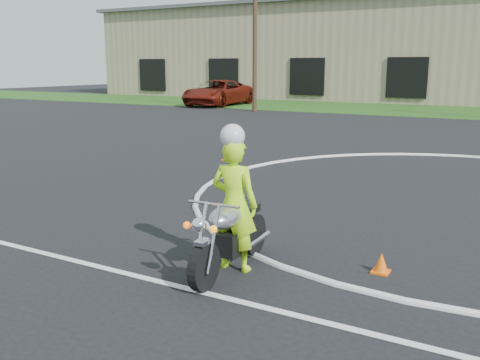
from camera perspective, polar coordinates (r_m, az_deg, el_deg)
The scene contains 5 objects.
ground at distance 9.87m, azimuth 21.15°, elevation -5.68°, with size 120.00×120.00×0.00m, color black.
primary_motorcycle at distance 7.54m, azimuth -1.11°, elevation -5.87°, with size 0.76×2.16×1.13m.
rider_primary_grp at distance 7.53m, azimuth -0.62°, elevation -2.22°, with size 0.72×0.49×2.10m.
pickup_grp at distance 39.75m, azimuth -2.35°, elevation 9.28°, with size 3.39×6.80×1.85m.
warehouse at distance 52.99m, azimuth 8.64°, elevation 13.36°, with size 41.00×17.00×8.30m.
Camera 1 is at (1.26, -9.36, 2.88)m, focal length 40.00 mm.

